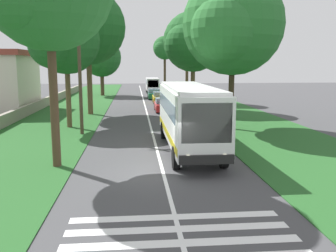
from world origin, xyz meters
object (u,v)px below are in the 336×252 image
(coach_bus, at_px, (188,113))
(roadside_tree_left_2, at_px, (85,29))
(roadside_tree_left_1, at_px, (101,58))
(trailing_car_1, at_px, (160,98))
(roadside_tree_right_2, at_px, (230,27))
(roadside_tree_right_0, at_px, (191,43))
(roadside_tree_right_3, at_px, (186,41))
(trailing_car_2, at_px, (154,94))
(roadside_tree_right_1, at_px, (164,49))
(trailing_minibus_0, at_px, (152,84))
(trailing_car_0, at_px, (163,105))
(roadside_tree_left_0, at_px, (64,42))
(utility_pole, at_px, (80,74))

(coach_bus, xyz_separation_m, roadside_tree_left_2, (16.07, 7.63, 6.12))
(roadside_tree_left_1, xyz_separation_m, roadside_tree_left_2, (-22.55, -0.54, 2.46))
(trailing_car_1, relative_size, roadside_tree_right_2, 0.37)
(roadside_tree_right_0, xyz_separation_m, roadside_tree_right_3, (8.77, -0.68, 0.81))
(coach_bus, bearing_deg, trailing_car_2, 0.39)
(roadside_tree_right_1, height_order, roadside_tree_right_3, roadside_tree_right_1)
(roadside_tree_left_1, bearing_deg, trailing_minibus_0, -56.01)
(roadside_tree_left_1, height_order, roadside_tree_right_0, roadside_tree_right_0)
(roadside_tree_left_1, bearing_deg, roadside_tree_right_1, -32.34)
(roadside_tree_right_2, bearing_deg, coach_bus, 148.75)
(roadside_tree_right_1, bearing_deg, roadside_tree_right_0, 179.76)
(roadside_tree_left_1, distance_m, roadside_tree_right_1, 21.35)
(trailing_car_0, xyz_separation_m, roadside_tree_right_3, (9.70, -3.72, 7.25))
(roadside_tree_left_0, height_order, roadside_tree_right_3, roadside_tree_right_3)
(trailing_car_0, height_order, trailing_car_2, same)
(roadside_tree_left_0, distance_m, roadside_tree_right_3, 22.55)
(trailing_minibus_0, height_order, roadside_tree_right_3, roadside_tree_right_3)
(trailing_car_2, xyz_separation_m, roadside_tree_right_2, (-25.54, -4.29, 6.98))
(roadside_tree_left_2, bearing_deg, coach_bus, -154.60)
(trailing_car_0, bearing_deg, roadside_tree_left_2, 102.70)
(utility_pole, bearing_deg, roadside_tree_left_2, 4.46)
(trailing_car_2, distance_m, utility_pole, 27.86)
(trailing_car_2, xyz_separation_m, roadside_tree_left_2, (-16.17, 7.41, 7.60))
(roadside_tree_left_2, height_order, utility_pole, roadside_tree_left_2)
(trailing_car_2, distance_m, roadside_tree_right_3, 9.52)
(trailing_car_2, bearing_deg, roadside_tree_left_1, 51.25)
(roadside_tree_right_1, distance_m, roadside_tree_right_2, 49.86)
(trailing_car_1, xyz_separation_m, trailing_minibus_0, (17.61, 0.10, 0.88))
(trailing_car_0, relative_size, roadside_tree_right_0, 0.41)
(roadside_tree_left_0, height_order, roadside_tree_left_2, roadside_tree_left_2)
(trailing_car_1, distance_m, roadside_tree_right_1, 31.00)
(roadside_tree_left_1, distance_m, roadside_tree_right_0, 22.88)
(coach_bus, xyz_separation_m, roadside_tree_right_3, (27.49, -3.70, 5.77))
(roadside_tree_right_1, bearing_deg, roadside_tree_right_3, -178.98)
(utility_pole, bearing_deg, roadside_tree_right_3, -25.43)
(trailing_minibus_0, distance_m, utility_pole, 39.51)
(coach_bus, height_order, roadside_tree_left_2, roadside_tree_left_2)
(roadside_tree_left_2, xyz_separation_m, roadside_tree_right_0, (2.65, -10.66, -1.15))
(trailing_car_1, xyz_separation_m, roadside_tree_right_2, (-19.89, -3.85, 6.98))
(trailing_car_1, relative_size, trailing_car_2, 1.00)
(roadside_tree_right_0, bearing_deg, utility_pole, 143.58)
(trailing_car_0, relative_size, utility_pole, 0.53)
(roadside_tree_left_0, bearing_deg, trailing_car_2, -18.83)
(roadside_tree_right_1, relative_size, utility_pole, 1.30)
(roadside_tree_left_0, relative_size, roadside_tree_right_3, 0.88)
(coach_bus, distance_m, trailing_car_1, 26.64)
(trailing_car_0, distance_m, roadside_tree_left_0, 13.81)
(trailing_minibus_0, distance_m, roadside_tree_left_0, 37.07)
(trailing_car_2, bearing_deg, roadside_tree_right_3, -140.47)
(roadside_tree_left_1, relative_size, roadside_tree_right_0, 0.86)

